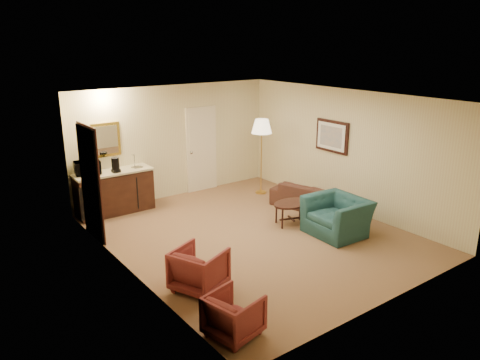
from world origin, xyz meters
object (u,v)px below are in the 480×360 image
at_px(sofa, 315,193).
at_px(floor_lamp, 261,157).
at_px(teal_armchair, 337,210).
at_px(coffee_table, 291,213).
at_px(rose_chair_far, 234,313).
at_px(wetbar_cabinet, 114,192).
at_px(microwave, 87,166).
at_px(coffee_maker, 116,165).
at_px(waste_bin, 145,201).
at_px(rose_chair_near, 199,267).

height_order(sofa, floor_lamp, floor_lamp).
bearing_deg(teal_armchair, coffee_table, -154.79).
bearing_deg(rose_chair_far, wetbar_cabinet, -18.69).
bearing_deg(rose_chair_far, teal_armchair, -80.41).
height_order(microwave, coffee_maker, microwave).
bearing_deg(microwave, teal_armchair, -37.42).
distance_m(teal_armchair, waste_bin, 4.25).
relative_size(wetbar_cabinet, rose_chair_far, 2.62).
xyz_separation_m(sofa, coffee_table, (-1.02, -0.37, -0.14)).
bearing_deg(wetbar_cabinet, sofa, -33.47).
bearing_deg(coffee_maker, coffee_table, -29.01).
bearing_deg(rose_chair_near, rose_chair_far, 145.06).
bearing_deg(coffee_table, rose_chair_far, -143.19).
bearing_deg(coffee_maker, rose_chair_far, -79.07).
bearing_deg(microwave, rose_chair_far, -80.46).
relative_size(coffee_table, coffee_maker, 2.65).
xyz_separation_m(microwave, coffee_maker, (0.53, -0.18, -0.02)).
height_order(rose_chair_far, floor_lamp, floor_lamp).
relative_size(wetbar_cabinet, sofa, 0.87).
bearing_deg(floor_lamp, teal_armchair, -98.10).
bearing_deg(waste_bin, coffee_table, -54.21).
distance_m(rose_chair_near, coffee_table, 3.04).
distance_m(sofa, floor_lamp, 1.67).
bearing_deg(rose_chair_near, coffee_maker, -27.72).
bearing_deg(microwave, wetbar_cabinet, 0.80).
height_order(wetbar_cabinet, coffee_table, wetbar_cabinet).
distance_m(sofa, rose_chair_far, 4.90).
bearing_deg(wetbar_cabinet, teal_armchair, -50.80).
xyz_separation_m(sofa, rose_chair_near, (-3.85, -1.45, -0.01)).
bearing_deg(teal_armchair, coffee_maker, -138.06).
xyz_separation_m(wetbar_cabinet, rose_chair_far, (-0.50, -5.06, -0.15)).
bearing_deg(teal_armchair, rose_chair_far, -65.13).
height_order(rose_chair_far, microwave, microwave).
relative_size(floor_lamp, coffee_maker, 5.95).
height_order(rose_chair_near, floor_lamp, floor_lamp).
xyz_separation_m(teal_armchair, rose_chair_far, (-3.45, -1.44, -0.17)).
relative_size(coffee_table, waste_bin, 2.97).
bearing_deg(rose_chair_near, waste_bin, -36.85).
distance_m(sofa, coffee_table, 1.09).
relative_size(wetbar_cabinet, coffee_table, 2.03).
distance_m(floor_lamp, coffee_maker, 3.40).
relative_size(microwave, coffee_maker, 1.64).
height_order(rose_chair_near, microwave, microwave).
bearing_deg(floor_lamp, rose_chair_far, -132.27).
bearing_deg(coffee_table, sofa, 20.12).
bearing_deg(microwave, sofa, -21.39).
relative_size(wetbar_cabinet, floor_lamp, 0.91).
xyz_separation_m(teal_armchair, coffee_maker, (-2.92, 3.52, 0.59)).
distance_m(coffee_table, floor_lamp, 2.18).
distance_m(wetbar_cabinet, coffee_maker, 0.62).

